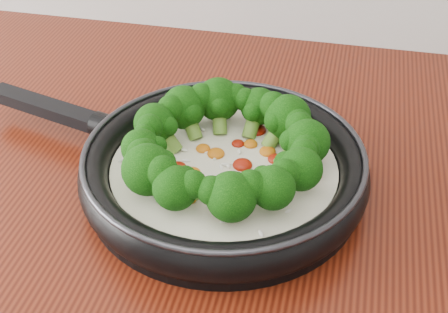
# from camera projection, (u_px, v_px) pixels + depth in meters

# --- Properties ---
(skillet) EXTENTS (0.58, 0.43, 0.10)m
(skillet) POSITION_uv_depth(u_px,v_px,m) (222.00, 162.00, 0.74)
(skillet) COLOR black
(skillet) RESTS_ON counter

